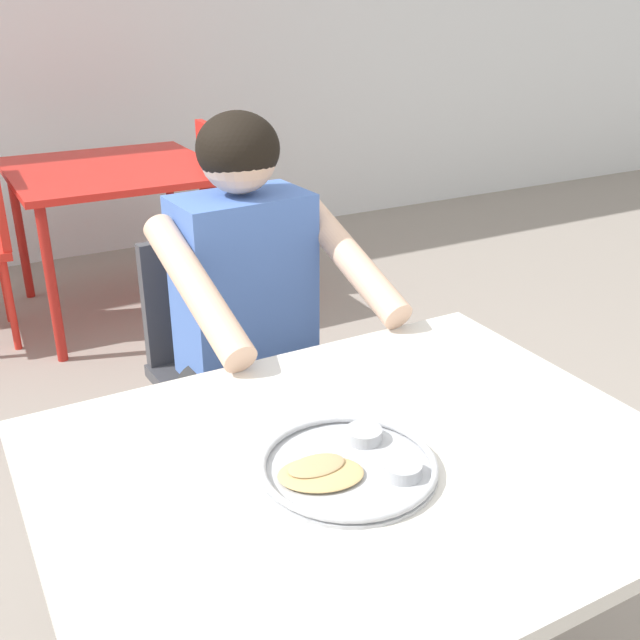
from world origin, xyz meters
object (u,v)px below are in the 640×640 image
object	(u,v)px
chair_foreground	(229,354)
table_foreground	(363,493)
chair_red_right	(235,197)
diner_foreground	(262,309)
thali_tray	(349,465)
table_background_red	(113,183)

from	to	relation	value
chair_foreground	table_foreground	bearing A→B (deg)	-96.86
chair_foreground	chair_red_right	size ratio (longest dim) A/B	0.97
diner_foreground	chair_foreground	bearing A→B (deg)	92.71
table_foreground	thali_tray	size ratio (longest dim) A/B	3.61
table_foreground	table_background_red	size ratio (longest dim) A/B	1.13
table_background_red	chair_foreground	bearing A→B (deg)	-93.69
table_foreground	chair_foreground	xyz separation A→B (m)	(0.11, 0.90, -0.15)
thali_tray	table_background_red	xyz separation A→B (m)	(0.26, 2.58, -0.10)
table_foreground	table_background_red	distance (m)	2.57
table_foreground	table_background_red	bearing A→B (deg)	85.19
diner_foreground	table_background_red	size ratio (longest dim) A/B	1.26
chair_foreground	table_background_red	bearing A→B (deg)	86.31
table_foreground	chair_red_right	bearing A→B (deg)	72.25
diner_foreground	chair_red_right	size ratio (longest dim) A/B	1.39
thali_tray	chair_red_right	bearing A→B (deg)	71.53
table_foreground	chair_red_right	size ratio (longest dim) A/B	1.25
table_foreground	diner_foreground	world-z (taller)	diner_foreground
table_foreground	thali_tray	bearing A→B (deg)	-154.11
chair_foreground	chair_red_right	xyz separation A→B (m)	(0.72, 1.67, -0.01)
chair_foreground	chair_red_right	distance (m)	1.82
thali_tray	table_background_red	world-z (taller)	thali_tray
chair_foreground	table_background_red	size ratio (longest dim) A/B	0.88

